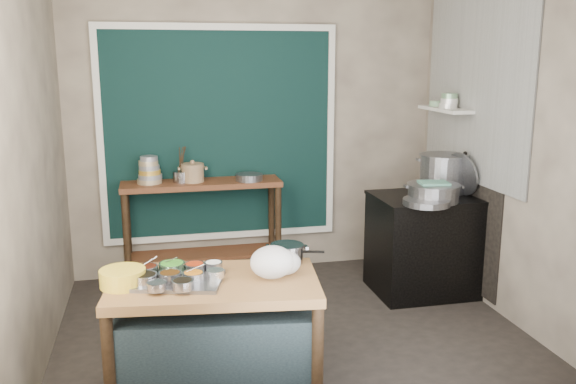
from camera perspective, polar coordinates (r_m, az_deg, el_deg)
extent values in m
cube|color=#2A2420|center=(4.81, 0.30, -13.00)|extent=(3.50, 3.00, 0.02)
cube|color=gray|center=(5.86, -3.04, 6.01)|extent=(3.50, 0.02, 2.80)
cube|color=gray|center=(4.35, -22.92, 2.76)|extent=(0.02, 3.00, 2.80)
cube|color=gray|center=(5.08, 20.09, 4.27)|extent=(0.02, 3.00, 2.80)
cube|color=black|center=(5.78, -6.41, 5.36)|extent=(2.10, 0.02, 1.90)
cube|color=#B2B2AA|center=(5.50, 17.11, 9.76)|extent=(0.02, 1.70, 1.70)
cube|color=black|center=(5.75, 15.93, -1.68)|extent=(0.01, 1.30, 1.30)
cube|color=beige|center=(5.73, 14.54, 7.49)|extent=(0.22, 0.70, 0.03)
cube|color=brown|center=(3.88, -6.75, -13.36)|extent=(1.33, 0.87, 0.75)
cube|color=#582B19|center=(5.75, -7.96, -3.63)|extent=(1.45, 0.40, 0.95)
cube|color=black|center=(5.56, 12.71, -4.92)|extent=(0.90, 0.68, 0.85)
cube|color=black|center=(5.45, 12.93, -0.50)|extent=(0.92, 0.69, 0.03)
cube|color=gray|center=(3.72, -10.21, -8.17)|extent=(0.59, 0.49, 0.02)
cylinder|color=gray|center=(3.83, -6.99, -6.87)|extent=(0.11, 0.11, 0.05)
cylinder|color=gray|center=(3.55, -9.82, -8.52)|extent=(0.13, 0.13, 0.05)
cylinder|color=gray|center=(3.81, -10.80, -6.99)|extent=(0.16, 0.16, 0.06)
cylinder|color=silver|center=(3.70, -6.81, -7.59)|extent=(0.11, 0.11, 0.05)
cylinder|color=gray|center=(3.81, -8.73, -7.00)|extent=(0.13, 0.13, 0.05)
cylinder|color=gray|center=(3.67, -10.98, -7.80)|extent=(0.14, 0.14, 0.06)
cylinder|color=gray|center=(3.68, -13.22, -7.90)|extent=(0.15, 0.15, 0.06)
cylinder|color=gray|center=(3.81, -13.07, -7.16)|extent=(0.14, 0.14, 0.06)
cylinder|color=gray|center=(3.66, -8.84, -7.82)|extent=(0.13, 0.13, 0.05)
cylinder|color=gray|center=(3.56, -12.19, -8.59)|extent=(0.11, 0.11, 0.05)
cylinder|color=gold|center=(3.72, -15.20, -7.74)|extent=(0.29, 0.29, 0.10)
ellipsoid|color=white|center=(3.71, -1.50, -6.58)|extent=(0.33, 0.30, 0.20)
ellipsoid|color=white|center=(3.77, -0.30, -6.64)|extent=(0.24, 0.22, 0.15)
cylinder|color=tan|center=(5.63, -12.81, 1.01)|extent=(0.22, 0.22, 0.04)
cylinder|color=gray|center=(5.62, -12.83, 1.43)|extent=(0.21, 0.21, 0.04)
cylinder|color=gold|center=(5.61, -12.85, 1.84)|extent=(0.19, 0.19, 0.04)
cylinder|color=gray|center=(5.60, -12.87, 2.26)|extent=(0.18, 0.18, 0.04)
cylinder|color=tan|center=(5.60, -12.89, 2.68)|extent=(0.17, 0.17, 0.04)
cylinder|color=gray|center=(5.59, -12.91, 3.09)|extent=(0.16, 0.16, 0.04)
cylinder|color=gray|center=(5.62, -9.89, 1.44)|extent=(0.19, 0.19, 0.10)
cylinder|color=gray|center=(5.61, -3.65, 1.39)|extent=(0.29, 0.29, 0.06)
cylinder|color=gray|center=(5.50, 15.96, 1.64)|extent=(0.17, 0.40, 0.38)
cube|color=#4A8276|center=(5.22, 13.49, 0.84)|extent=(0.26, 0.22, 0.02)
cylinder|color=gray|center=(5.10, 12.83, -0.93)|extent=(0.45, 0.45, 0.05)
cylinder|color=silver|center=(5.68, 14.81, 7.81)|extent=(0.16, 0.16, 0.04)
cylinder|color=silver|center=(5.68, 14.83, 8.25)|extent=(0.15, 0.15, 0.04)
cylinder|color=gray|center=(5.67, 14.86, 8.69)|extent=(0.14, 0.14, 0.04)
cylinder|color=gray|center=(5.90, 13.71, 8.05)|extent=(0.14, 0.14, 0.05)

